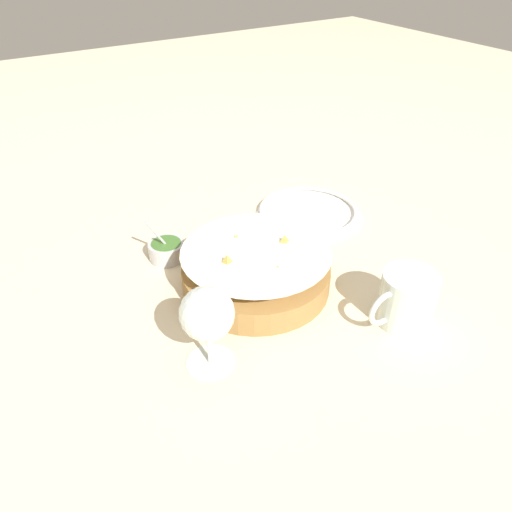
{
  "coord_description": "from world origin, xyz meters",
  "views": [
    {
      "loc": [
        0.37,
        0.59,
        0.56
      ],
      "look_at": [
        -0.01,
        -0.01,
        0.07
      ],
      "focal_mm": 35.0,
      "sensor_mm": 36.0,
      "label": 1
    }
  ],
  "objects": [
    {
      "name": "beer_mug",
      "position": [
        -0.16,
        0.2,
        0.04
      ],
      "size": [
        0.13,
        0.09,
        0.09
      ],
      "color": "silver",
      "rests_on": "ground_plane"
    },
    {
      "name": "ground_plane",
      "position": [
        0.0,
        0.0,
        0.0
      ],
      "size": [
        4.0,
        4.0,
        0.0
      ],
      "primitive_type": "plane",
      "color": "beige"
    },
    {
      "name": "sauce_cup",
      "position": [
        0.09,
        -0.18,
        0.02
      ],
      "size": [
        0.07,
        0.07,
        0.1
      ],
      "color": "#B7B7BC",
      "rests_on": "ground_plane"
    },
    {
      "name": "side_plate",
      "position": [
        -0.24,
        -0.17,
        0.01
      ],
      "size": [
        0.23,
        0.23,
        0.01
      ],
      "color": "white",
      "rests_on": "ground_plane"
    },
    {
      "name": "wine_glass",
      "position": [
        0.15,
        0.11,
        0.09
      ],
      "size": [
        0.08,
        0.08,
        0.14
      ],
      "color": "silver",
      "rests_on": "ground_plane"
    },
    {
      "name": "food_basket",
      "position": [
        -0.01,
        -0.01,
        0.03
      ],
      "size": [
        0.26,
        0.26,
        0.09
      ],
      "color": "olive",
      "rests_on": "ground_plane"
    }
  ]
}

